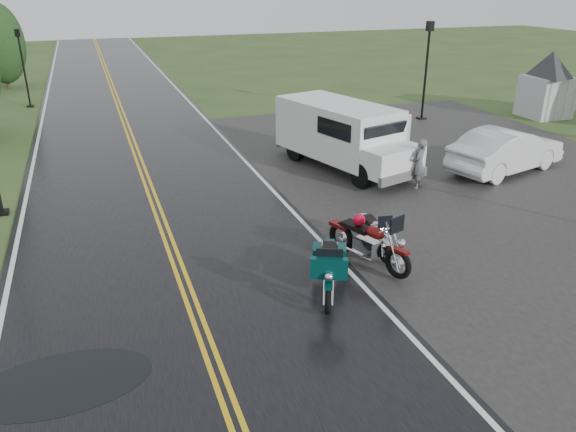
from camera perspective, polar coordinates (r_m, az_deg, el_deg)
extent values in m
plane|color=#2D471E|center=(12.13, -9.47, -9.62)|extent=(120.00, 120.00, 0.00)
cube|color=black|center=(21.20, -14.57, 4.57)|extent=(8.00, 100.00, 0.04)
cube|color=black|center=(20.68, 19.00, 3.55)|extent=(14.00, 24.00, 0.03)
imported|color=#55555A|center=(18.96, 13.17, 5.09)|extent=(0.71, 0.69, 1.65)
imported|color=silver|center=(21.59, 21.28, 6.17)|extent=(5.01, 2.85, 1.56)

